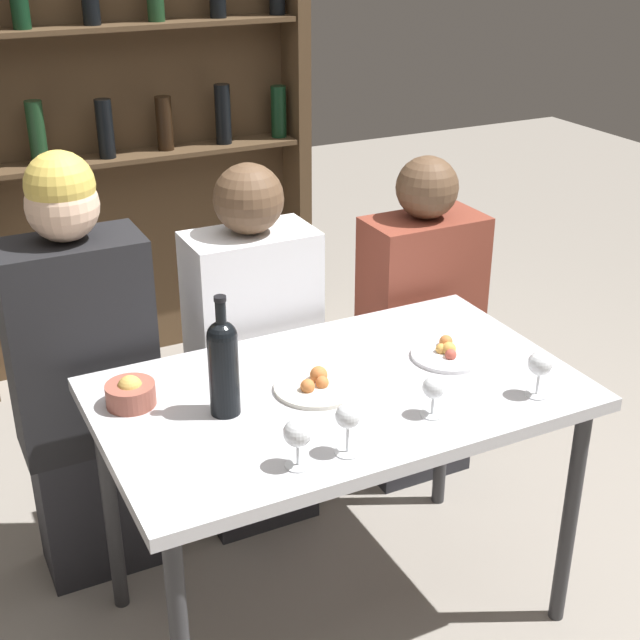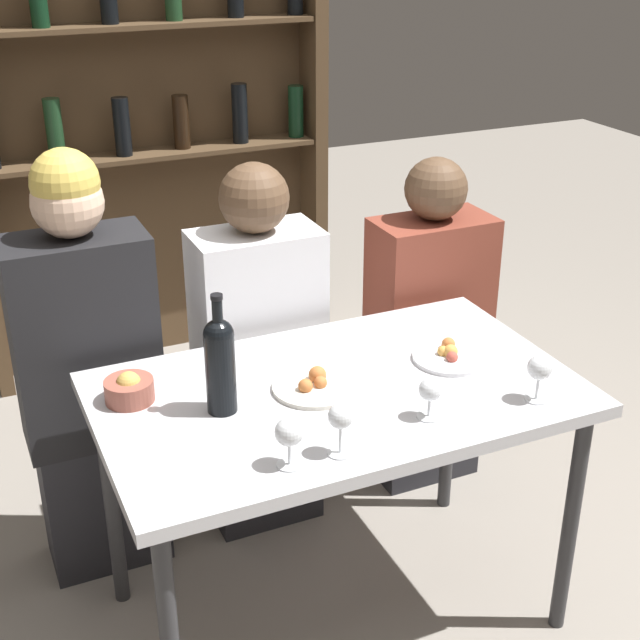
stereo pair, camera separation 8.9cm
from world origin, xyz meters
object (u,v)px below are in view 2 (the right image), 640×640
at_px(wine_glass_1, 340,419).
at_px(seated_person_left, 89,379).
at_px(food_plate_1, 450,356).
at_px(wine_glass_0, 430,392).
at_px(food_plate_0, 315,385).
at_px(seated_person_right, 428,334).
at_px(wine_glass_3, 289,434).
at_px(wine_glass_2, 539,370).
at_px(seated_person_center, 259,362).
at_px(snack_bowl, 129,389).
at_px(wine_bottle, 220,361).

relative_size(wine_glass_1, seated_person_left, 0.10).
bearing_deg(food_plate_1, wine_glass_1, -148.16).
bearing_deg(wine_glass_0, food_plate_0, 128.99).
relative_size(wine_glass_0, seated_person_right, 0.09).
relative_size(wine_glass_0, wine_glass_1, 0.83).
distance_m(wine_glass_1, food_plate_0, 0.32).
bearing_deg(wine_glass_0, wine_glass_3, -172.57).
bearing_deg(wine_glass_2, seated_person_right, 78.59).
distance_m(wine_glass_0, seated_person_right, 0.92).
height_order(wine_glass_2, seated_person_center, seated_person_center).
distance_m(wine_glass_3, seated_person_left, 0.88).
relative_size(food_plate_1, seated_person_right, 0.18).
bearing_deg(seated_person_left, wine_glass_1, -62.15).
bearing_deg(wine_glass_3, seated_person_center, 74.30).
xyz_separation_m(wine_glass_1, snack_bowl, (-0.38, 0.44, -0.06)).
bearing_deg(wine_glass_1, snack_bowl, 131.30).
bearing_deg(wine_glass_1, wine_glass_3, 178.29).
xyz_separation_m(wine_bottle, wine_glass_3, (0.06, -0.29, -0.06)).
bearing_deg(food_plate_1, snack_bowl, 170.77).
xyz_separation_m(wine_bottle, food_plate_1, (0.66, 0.00, -0.13)).
distance_m(wine_glass_2, seated_person_left, 1.29).
bearing_deg(wine_glass_2, snack_bowl, 155.98).
distance_m(wine_glass_3, seated_person_right, 1.20).
xyz_separation_m(wine_bottle, wine_glass_0, (0.45, -0.24, -0.07)).
xyz_separation_m(wine_glass_2, seated_person_center, (-0.46, 0.79, -0.26)).
height_order(wine_glass_3, food_plate_0, wine_glass_3).
relative_size(food_plate_1, seated_person_center, 0.17).
relative_size(wine_bottle, food_plate_0, 1.42).
bearing_deg(wine_glass_0, seated_person_left, 132.66).
xyz_separation_m(wine_glass_2, wine_glass_3, (-0.69, -0.01, -0.00)).
bearing_deg(snack_bowl, wine_glass_3, -59.06).
bearing_deg(wine_glass_3, wine_glass_1, -1.71).
relative_size(wine_glass_0, food_plate_0, 0.48).
xyz_separation_m(wine_bottle, snack_bowl, (-0.20, 0.14, -0.11)).
distance_m(wine_bottle, wine_glass_2, 0.80).
xyz_separation_m(food_plate_0, seated_person_center, (0.03, 0.51, -0.18)).
distance_m(wine_bottle, food_plate_1, 0.68).
bearing_deg(wine_glass_1, wine_glass_0, 11.57).
xyz_separation_m(wine_glass_1, food_plate_0, (0.07, 0.30, -0.08)).
distance_m(wine_glass_1, snack_bowl, 0.59).
distance_m(wine_glass_1, seated_person_center, 0.86).
height_order(food_plate_0, seated_person_center, seated_person_center).
relative_size(wine_glass_2, snack_bowl, 0.99).
xyz_separation_m(wine_bottle, food_plate_0, (0.25, 0.00, -0.13)).
bearing_deg(seated_person_right, wine_glass_2, -101.41).
distance_m(wine_glass_0, food_plate_1, 0.33).
bearing_deg(wine_bottle, seated_person_left, 115.32).
relative_size(wine_bottle, wine_glass_1, 2.44).
height_order(wine_glass_3, snack_bowl, wine_glass_3).
distance_m(snack_bowl, seated_person_right, 1.19).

